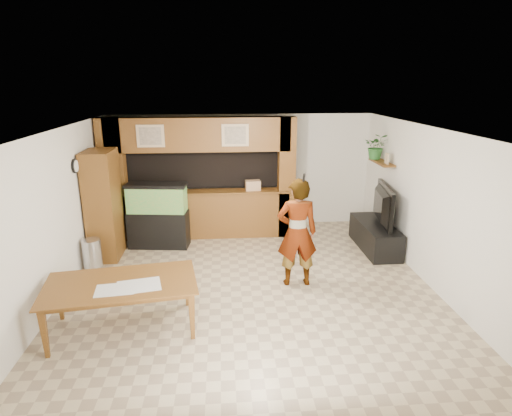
{
  "coord_description": "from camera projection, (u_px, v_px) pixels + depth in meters",
  "views": [
    {
      "loc": [
        -0.43,
        -6.51,
        3.32
      ],
      "look_at": [
        0.14,
        0.6,
        1.19
      ],
      "focal_mm": 30.0,
      "sensor_mm": 36.0,
      "label": 1
    }
  ],
  "objects": [
    {
      "name": "wall_clock",
      "position": [
        75.0,
        166.0,
        7.38
      ],
      "size": [
        0.05,
        0.25,
        0.25
      ],
      "color": "black",
      "rests_on": "wall_left"
    },
    {
      "name": "wall_right",
      "position": [
        431.0,
        208.0,
        7.06
      ],
      "size": [
        0.0,
        6.5,
        6.5
      ],
      "primitive_type": "plane",
      "rotation": [
        1.57,
        0.0,
        -1.57
      ],
      "color": "silver",
      "rests_on": "floor"
    },
    {
      "name": "potted_plant",
      "position": [
        377.0,
        146.0,
        8.98
      ],
      "size": [
        0.6,
        0.57,
        0.54
      ],
      "primitive_type": "imported",
      "rotation": [
        0.0,
        0.0,
        -0.37
      ],
      "color": "#265F26",
      "rests_on": "wall_shelf"
    },
    {
      "name": "person",
      "position": [
        297.0,
        233.0,
        7.03
      ],
      "size": [
        0.67,
        0.44,
        1.83
      ],
      "primitive_type": "imported",
      "rotation": [
        0.0,
        0.0,
        3.14
      ],
      "color": "#9D8356",
      "rests_on": "floor"
    },
    {
      "name": "pantry_cabinet",
      "position": [
        104.0,
        205.0,
        8.14
      ],
      "size": [
        0.52,
        0.85,
        2.08
      ],
      "primitive_type": "cube",
      "color": "brown",
      "rests_on": "floor"
    },
    {
      "name": "newspaper_a",
      "position": [
        139.0,
        286.0,
        5.66
      ],
      "size": [
        0.64,
        0.52,
        0.01
      ],
      "primitive_type": "cube",
      "rotation": [
        0.0,
        0.0,
        0.21
      ],
      "color": "silver",
      "rests_on": "dining_table"
    },
    {
      "name": "tv_stand",
      "position": [
        375.0,
        236.0,
        8.72
      ],
      "size": [
        0.59,
        1.62,
        0.54
      ],
      "primitive_type": "cube",
      "color": "black",
      "rests_on": "floor"
    },
    {
      "name": "wall_shelf",
      "position": [
        382.0,
        162.0,
        8.79
      ],
      "size": [
        0.25,
        0.9,
        0.04
      ],
      "primitive_type": "cube",
      "color": "brown",
      "rests_on": "wall_right"
    },
    {
      "name": "wall_left",
      "position": [
        57.0,
        217.0,
        6.6
      ],
      "size": [
        0.0,
        6.5,
        6.5
      ],
      "primitive_type": "plane",
      "rotation": [
        1.57,
        0.0,
        1.57
      ],
      "color": "silver",
      "rests_on": "floor"
    },
    {
      "name": "aquarium",
      "position": [
        158.0,
        216.0,
        8.74
      ],
      "size": [
        1.21,
        0.45,
        1.34
      ],
      "rotation": [
        0.0,
        0.0,
        -0.12
      ],
      "color": "black",
      "rests_on": "floor"
    },
    {
      "name": "wall_back",
      "position": [
        241.0,
        171.0,
        9.93
      ],
      "size": [
        6.0,
        0.0,
        6.0
      ],
      "primitive_type": "plane",
      "rotation": [
        1.57,
        0.0,
        0.0
      ],
      "color": "silver",
      "rests_on": "floor"
    },
    {
      "name": "photo_frame",
      "position": [
        387.0,
        158.0,
        8.52
      ],
      "size": [
        0.04,
        0.16,
        0.21
      ],
      "primitive_type": "cube",
      "rotation": [
        0.0,
        0.0,
        -0.03
      ],
      "color": "tan",
      "rests_on": "wall_shelf"
    },
    {
      "name": "partition",
      "position": [
        198.0,
        177.0,
        9.27
      ],
      "size": [
        4.2,
        0.99,
        2.6
      ],
      "color": "brown",
      "rests_on": "floor"
    },
    {
      "name": "newspaper_b",
      "position": [
        115.0,
        290.0,
        5.56
      ],
      "size": [
        0.54,
        0.42,
        0.01
      ],
      "primitive_type": "cube",
      "rotation": [
        0.0,
        0.0,
        0.12
      ],
      "color": "silver",
      "rests_on": "dining_table"
    },
    {
      "name": "counter_box",
      "position": [
        253.0,
        185.0,
        9.23
      ],
      "size": [
        0.34,
        0.24,
        0.21
      ],
      "primitive_type": "cube",
      "rotation": [
        0.0,
        0.0,
        0.08
      ],
      "color": "tan",
      "rests_on": "partition"
    },
    {
      "name": "ceiling",
      "position": [
        250.0,
        130.0,
        6.45
      ],
      "size": [
        6.5,
        6.5,
        0.0
      ],
      "primitive_type": "plane",
      "color": "white",
      "rests_on": "wall_back"
    },
    {
      "name": "dining_table",
      "position": [
        123.0,
        307.0,
        5.83
      ],
      "size": [
        2.15,
        1.4,
        0.7
      ],
      "primitive_type": "imported",
      "rotation": [
        0.0,
        0.0,
        0.15
      ],
      "color": "brown",
      "rests_on": "floor"
    },
    {
      "name": "trash_can",
      "position": [
        92.0,
        256.0,
        7.66
      ],
      "size": [
        0.33,
        0.33,
        0.61
      ],
      "primitive_type": "cylinder",
      "color": "#B2B2B7",
      "rests_on": "floor"
    },
    {
      "name": "floor",
      "position": [
        250.0,
        286.0,
        7.2
      ],
      "size": [
        6.5,
        6.5,
        0.0
      ],
      "primitive_type": "plane",
      "color": "tan",
      "rests_on": "ground"
    },
    {
      "name": "microphone",
      "position": [
        304.0,
        178.0,
        6.6
      ],
      "size": [
        0.04,
        0.1,
        0.16
      ],
      "primitive_type": "cylinder",
      "rotation": [
        0.44,
        0.0,
        0.0
      ],
      "color": "black",
      "rests_on": "person"
    },
    {
      "name": "television",
      "position": [
        378.0,
        205.0,
        8.53
      ],
      "size": [
        0.4,
        1.38,
        0.79
      ],
      "primitive_type": "imported",
      "rotation": [
        0.0,
        0.0,
        1.4
      ],
      "color": "black",
      "rests_on": "tv_stand"
    }
  ]
}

